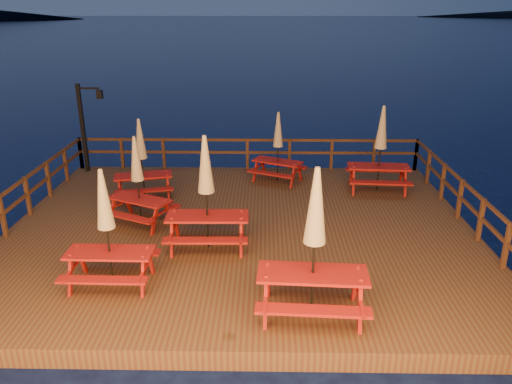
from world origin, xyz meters
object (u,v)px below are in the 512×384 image
picnic_table_0 (278,146)px  picnic_table_1 (206,191)px  picnic_table_2 (142,158)px  lamp_post (86,120)px

picnic_table_0 → picnic_table_1: picnic_table_1 is taller
picnic_table_0 → picnic_table_2: size_ratio=0.95×
picnic_table_1 → picnic_table_2: 3.94m
picnic_table_0 → picnic_table_1: bearing=-84.5°
picnic_table_0 → picnic_table_1: size_ratio=0.83×
picnic_table_2 → picnic_table_0: bearing=8.0°
picnic_table_1 → picnic_table_0: bearing=68.9°
lamp_post → picnic_table_2: 3.51m
lamp_post → picnic_table_2: size_ratio=1.26×
picnic_table_1 → picnic_table_2: picnic_table_1 is taller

